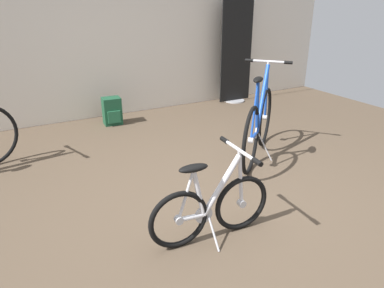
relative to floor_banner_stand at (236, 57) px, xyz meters
The scene contains 6 objects.
ground_plane 3.61m from the floor_banner_stand, 127.83° to the right, with size 8.16×8.16×0.00m, color brown.
back_wall 2.27m from the floor_banner_stand, behind, with size 8.16×0.10×2.75m, color silver.
floor_banner_stand is the anchor object (origin of this frame).
folding_bike_foreground 3.97m from the floor_banner_stand, 127.25° to the right, with size 0.99×0.53×0.71m.
display_bike_left 2.43m from the floor_banner_stand, 118.53° to the right, with size 1.18×1.03×1.06m.
backpack_on_floor 2.33m from the floor_banner_stand, behind, with size 0.27×0.25×0.39m.
Camera 1 is at (-1.45, -2.31, 1.72)m, focal length 33.93 mm.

